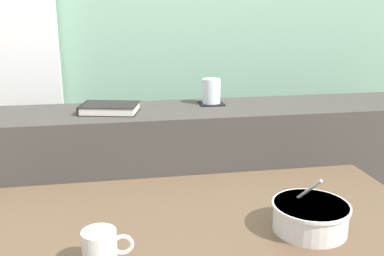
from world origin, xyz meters
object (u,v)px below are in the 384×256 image
(soup_bowl, at_px, (310,217))
(coaster_square, at_px, (211,103))
(closed_book, at_px, (109,108))
(juice_glass, at_px, (211,92))
(ceramic_mug, at_px, (101,248))
(breakfast_table, at_px, (204,253))

(soup_bowl, bearing_deg, coaster_square, 95.58)
(closed_book, bearing_deg, coaster_square, 10.10)
(juice_glass, distance_m, closed_book, 0.43)
(coaster_square, xyz_separation_m, closed_book, (-0.42, -0.07, 0.01))
(coaster_square, bearing_deg, juice_glass, 180.00)
(ceramic_mug, bearing_deg, soup_bowl, 7.46)
(soup_bowl, bearing_deg, juice_glass, 95.58)
(breakfast_table, height_order, closed_book, closed_book)
(juice_glass, bearing_deg, soup_bowl, -84.42)
(coaster_square, xyz_separation_m, soup_bowl, (0.08, -0.81, -0.12))
(juice_glass, height_order, closed_book, juice_glass)
(coaster_square, height_order, closed_book, closed_book)
(breakfast_table, distance_m, coaster_square, 0.76)
(juice_glass, height_order, soup_bowl, juice_glass)
(juice_glass, xyz_separation_m, closed_book, (-0.42, -0.07, -0.04))
(closed_book, distance_m, soup_bowl, 0.90)
(breakfast_table, bearing_deg, soup_bowl, -26.19)
(breakfast_table, xyz_separation_m, coaster_square, (0.17, 0.69, 0.27))
(breakfast_table, xyz_separation_m, closed_book, (-0.25, 0.61, 0.29))
(juice_glass, xyz_separation_m, soup_bowl, (0.08, -0.81, -0.17))
(juice_glass, relative_size, soup_bowl, 0.52)
(juice_glass, relative_size, closed_book, 0.42)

